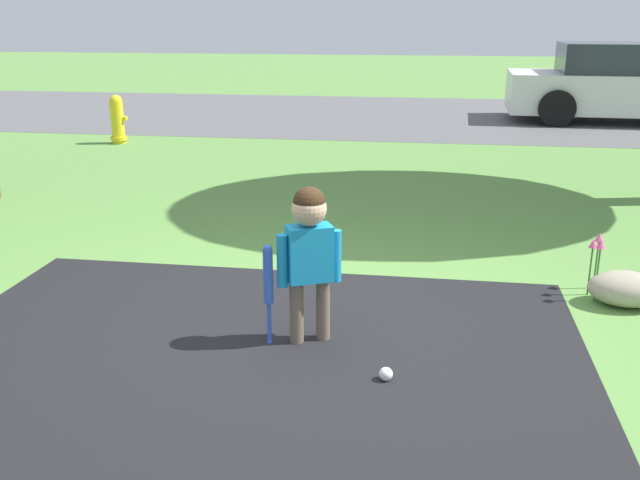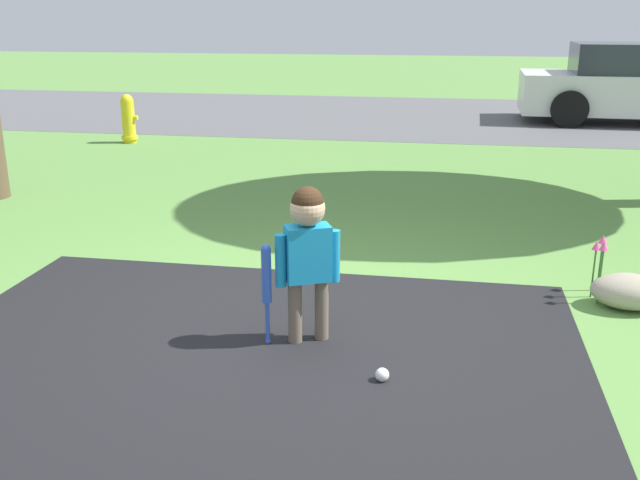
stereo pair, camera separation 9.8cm
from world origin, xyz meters
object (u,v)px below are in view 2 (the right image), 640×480
(baseball_bat, at_px, (267,280))
(parked_car, at_px, (638,86))
(child, at_px, (308,243))
(fire_hydrant, at_px, (128,119))
(sports_ball, at_px, (382,375))

(baseball_bat, xyz_separation_m, parked_car, (4.24, 9.78, 0.24))
(parked_car, bearing_deg, baseball_bat, -111.51)
(baseball_bat, relative_size, parked_car, 0.15)
(child, bearing_deg, fire_hydrant, 97.41)
(baseball_bat, distance_m, parked_car, 10.66)
(baseball_bat, xyz_separation_m, fire_hydrant, (-3.72, 6.30, -0.05))
(fire_hydrant, bearing_deg, sports_ball, -56.27)
(child, height_order, baseball_bat, child)
(sports_ball, distance_m, fire_hydrant, 7.98)
(child, bearing_deg, baseball_bat, 176.90)
(sports_ball, height_order, parked_car, parked_car)
(child, distance_m, fire_hydrant, 7.36)
(child, distance_m, sports_ball, 0.86)
(child, distance_m, parked_car, 10.49)
(child, xyz_separation_m, sports_ball, (0.48, -0.42, -0.57))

